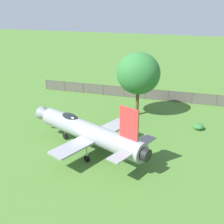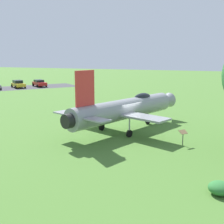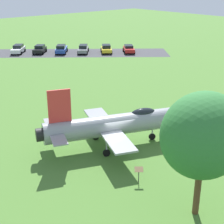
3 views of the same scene
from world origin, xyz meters
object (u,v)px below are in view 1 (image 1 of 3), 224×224
at_px(display_jet, 87,131).
at_px(shade_tree, 138,74).
at_px(shrub_near_fence, 199,127).
at_px(info_plaque, 129,123).

distance_m(display_jet, shade_tree, 10.70).
bearing_deg(display_jet, shrub_near_fence, -119.33).
distance_m(display_jet, info_plaque, 5.99).
distance_m(shade_tree, info_plaque, 6.40).
height_order(shrub_near_fence, info_plaque, info_plaque).
bearing_deg(shrub_near_fence, info_plaque, 20.24).
xyz_separation_m(shrub_near_fence, info_plaque, (7.21, 2.66, 0.54)).
bearing_deg(info_plaque, display_jet, 62.05).
bearing_deg(shrub_near_fence, display_jet, 38.25).
height_order(display_jet, shade_tree, shade_tree).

